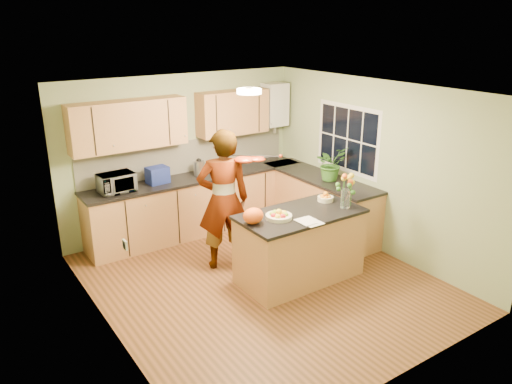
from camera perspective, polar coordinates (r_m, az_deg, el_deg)
floor at (r=6.70m, az=0.74°, el=-10.20°), size 4.50×4.50×0.00m
ceiling at (r=5.89m, az=0.84°, el=11.50°), size 4.00×4.50×0.02m
wall_back at (r=8.05m, az=-8.43°, el=4.34°), size 4.00×0.02×2.50m
wall_front at (r=4.66m, az=16.94°, el=-7.67°), size 4.00×0.02×2.50m
wall_left at (r=5.37m, az=-17.05°, el=-4.03°), size 0.02×4.50×2.50m
wall_right at (r=7.45m, az=13.52°, el=2.80°), size 0.02×4.50×2.50m
back_counter at (r=8.07m, az=-6.59°, el=-1.35°), size 3.64×0.62×0.94m
right_counter at (r=8.07m, az=7.23°, el=-1.38°), size 0.62×2.24×0.94m
splashback at (r=8.09m, az=-7.73°, el=4.09°), size 3.60×0.02×0.52m
upper_cabinets at (r=7.69m, az=-9.28°, el=8.20°), size 3.20×0.34×0.70m
boiler at (r=8.63m, az=2.16°, el=9.95°), size 0.40×0.30×0.86m
window_right at (r=7.77m, az=10.42°, el=5.98°), size 0.01×1.30×1.05m
light_switch at (r=4.83m, az=-14.75°, el=-5.85°), size 0.02×0.09×0.09m
ceiling_lamp at (r=6.14m, az=-0.80°, el=11.45°), size 0.30×0.30×0.07m
peninsula_island at (r=6.60m, az=5.01°, el=-6.14°), size 1.64×0.84×0.94m
fruit_dish at (r=6.20m, az=2.63°, el=-2.63°), size 0.33×0.33×0.12m
orange_bowl at (r=6.84m, az=7.94°, el=-0.60°), size 0.21×0.21×0.13m
flower_vase at (r=6.55m, az=10.30°, el=1.16°), size 0.29×0.29×0.54m
orange_bag at (r=6.03m, az=-0.32°, el=-2.73°), size 0.27×0.23×0.20m
papers at (r=6.14m, az=6.17°, el=-3.36°), size 0.23×0.31×0.01m
violinist at (r=6.73m, az=-3.74°, el=-0.94°), size 0.83×0.69×1.95m
violin at (r=6.47m, az=-1.33°, el=3.72°), size 0.68×0.59×0.17m
microwave at (r=7.37m, az=-15.66°, el=1.02°), size 0.51×0.36×0.27m
blue_box at (r=7.63m, az=-11.19°, el=1.91°), size 0.33×0.26×0.25m
kettle at (r=7.92m, az=-6.53°, el=2.83°), size 0.17×0.17×0.32m
jar_cream at (r=8.11m, az=-4.07°, el=2.96°), size 0.13×0.13×0.17m
jar_white at (r=8.18m, az=-2.99°, el=3.10°), size 0.13×0.13×0.16m
potted_plant at (r=7.69m, az=8.53°, el=3.24°), size 0.48×0.42×0.52m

